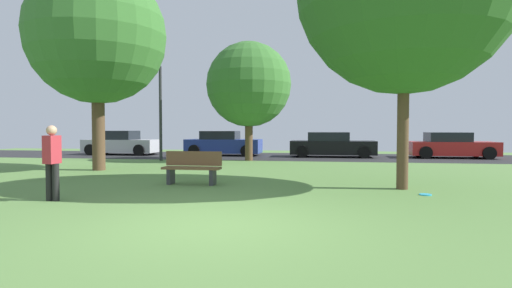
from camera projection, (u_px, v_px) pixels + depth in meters
name	position (u px, v px, depth m)	size (l,w,h in m)	color
ground_plane	(212.00, 225.00, 6.43)	(44.00, 44.00, 0.00)	#5B8442
road_strip	(291.00, 157.00, 22.20)	(44.00, 6.40, 0.01)	#28282B
maple_tree_near	(97.00, 36.00, 14.75)	(4.98, 4.98, 7.42)	brown
birch_tree_lone	(249.00, 85.00, 19.29)	(4.04, 4.04, 5.66)	brown
person_thrower	(52.00, 160.00, 8.55)	(0.30, 0.33, 1.60)	black
frisbee_disc	(425.00, 195.00, 9.31)	(0.27, 0.27, 0.03)	#2DB2E0
parked_car_silver	(121.00, 144.00, 23.87)	(4.27, 1.96, 1.41)	#B7B7BC
parked_car_blue	(223.00, 144.00, 23.16)	(4.23, 1.99, 1.40)	#233893
parked_car_black	(332.00, 145.00, 21.88)	(4.50, 1.95, 1.34)	black
parked_car_red	(451.00, 146.00, 21.14)	(4.25, 2.05, 1.34)	#B21E1E
park_bench	(192.00, 167.00, 11.15)	(1.60, 0.45, 0.90)	brown
street_lamp_post	(161.00, 114.00, 19.35)	(0.14, 0.14, 4.50)	#2D2D33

